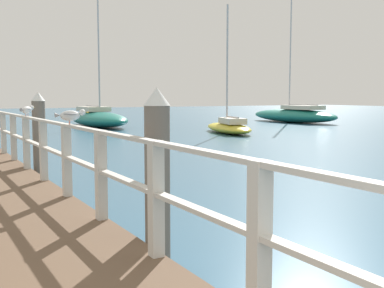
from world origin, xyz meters
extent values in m
cube|color=beige|center=(1.11, 2.34, 1.01)|extent=(0.12, 0.12, 1.08)
cube|color=beige|center=(1.11, 3.88, 1.01)|extent=(0.12, 0.12, 1.08)
cube|color=beige|center=(1.11, 5.43, 1.01)|extent=(0.12, 0.12, 1.08)
cube|color=beige|center=(1.11, 6.97, 1.01)|extent=(0.12, 0.12, 1.08)
cube|color=beige|center=(1.11, 8.51, 1.01)|extent=(0.12, 0.12, 1.08)
cube|color=beige|center=(1.11, 10.05, 1.01)|extent=(0.12, 0.12, 1.08)
cube|color=beige|center=(1.11, 11.60, 1.01)|extent=(0.12, 0.12, 1.08)
cube|color=beige|center=(1.11, 13.14, 1.01)|extent=(0.12, 0.12, 1.08)
cube|color=beige|center=(1.11, 10.83, 1.53)|extent=(0.10, 20.05, 0.04)
cube|color=beige|center=(1.11, 10.83, 1.06)|extent=(0.10, 20.05, 0.04)
cylinder|color=#6B6056|center=(1.49, 4.65, 0.93)|extent=(0.28, 0.28, 1.85)
cone|color=white|center=(1.49, 4.65, 1.95)|extent=(0.29, 0.29, 0.20)
cylinder|color=#6B6056|center=(1.49, 10.63, 0.93)|extent=(0.28, 0.28, 1.85)
cone|color=white|center=(1.49, 10.63, 1.95)|extent=(0.29, 0.29, 0.20)
ellipsoid|color=white|center=(1.11, 6.73, 1.68)|extent=(0.29, 0.16, 0.15)
sphere|color=white|center=(1.28, 6.71, 1.72)|extent=(0.09, 0.09, 0.09)
cone|color=gold|center=(1.35, 6.70, 1.72)|extent=(0.05, 0.03, 0.02)
cone|color=#939399|center=(0.94, 6.74, 1.69)|extent=(0.09, 0.08, 0.07)
ellipsoid|color=#939399|center=(1.11, 6.73, 1.70)|extent=(0.24, 0.20, 0.04)
cylinder|color=tan|center=(1.10, 6.75, 1.58)|extent=(0.01, 0.01, 0.05)
cylinder|color=tan|center=(1.10, 6.70, 1.58)|extent=(0.01, 0.01, 0.05)
ellipsoid|color=white|center=(1.11, 9.88, 1.68)|extent=(0.28, 0.30, 0.15)
sphere|color=white|center=(1.23, 10.01, 1.72)|extent=(0.09, 0.09, 0.09)
cone|color=gold|center=(1.27, 10.06, 1.72)|extent=(0.05, 0.05, 0.02)
cone|color=#939399|center=(1.00, 9.75, 1.69)|extent=(0.11, 0.11, 0.07)
ellipsoid|color=#939399|center=(1.11, 9.88, 1.70)|extent=(0.28, 0.28, 0.04)
cylinder|color=tan|center=(1.08, 9.89, 1.58)|extent=(0.01, 0.01, 0.05)
cylinder|color=tan|center=(1.12, 9.85, 1.58)|extent=(0.01, 0.01, 0.05)
ellipsoid|color=#197266|center=(23.55, 27.33, 0.50)|extent=(2.87, 8.67, 0.99)
cylinder|color=#B2B2B7|center=(23.55, 27.77, 5.68)|extent=(0.10, 0.10, 9.37)
cylinder|color=#B2B2B7|center=(23.54, 26.25, 1.34)|extent=(0.12, 3.02, 0.08)
cube|color=beige|center=(23.54, 26.30, 1.14)|extent=(1.59, 3.13, 0.30)
ellipsoid|color=gold|center=(13.48, 21.05, 0.27)|extent=(3.07, 5.62, 0.53)
cylinder|color=#B2B2B7|center=(13.55, 21.30, 3.65)|extent=(0.10, 0.10, 6.23)
cylinder|color=#B2B2B7|center=(13.30, 20.40, 0.88)|extent=(0.59, 1.83, 0.08)
cube|color=beige|center=(13.31, 20.43, 0.68)|extent=(1.43, 2.11, 0.30)
ellipsoid|color=#197266|center=(9.16, 29.59, 0.48)|extent=(2.73, 8.10, 0.97)
cylinder|color=#B2B2B7|center=(9.15, 29.19, 5.44)|extent=(0.10, 0.10, 8.95)
cylinder|color=#B2B2B7|center=(9.16, 30.60, 1.32)|extent=(0.11, 2.83, 0.08)
cube|color=beige|center=(9.16, 30.56, 1.12)|extent=(1.51, 2.92, 0.30)
camera|label=1|loc=(-0.74, -0.03, 1.95)|focal=44.64mm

